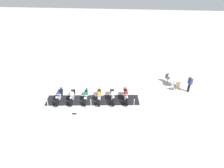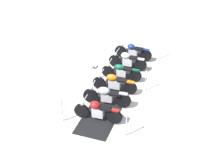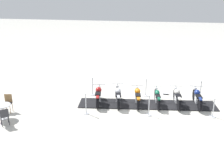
% 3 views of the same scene
% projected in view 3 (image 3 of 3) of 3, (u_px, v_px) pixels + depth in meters
% --- Properties ---
extents(ground_plane, '(80.00, 80.00, 0.00)m').
position_uv_depth(ground_plane, '(147.00, 105.00, 15.90)').
color(ground_plane, beige).
extents(display_platform, '(2.20, 7.86, 0.04)m').
position_uv_depth(display_platform, '(147.00, 104.00, 15.89)').
color(display_platform, black).
rests_on(display_platform, ground_plane).
extents(motorcycle_navy, '(2.14, 0.75, 0.97)m').
position_uv_depth(motorcycle_navy, '(197.00, 97.00, 15.59)').
color(motorcycle_navy, black).
rests_on(motorcycle_navy, display_platform).
extents(motorcycle_cream, '(2.07, 0.76, 0.95)m').
position_uv_depth(motorcycle_cream, '(177.00, 97.00, 15.66)').
color(motorcycle_cream, black).
rests_on(motorcycle_cream, display_platform).
extents(motorcycle_forest, '(2.06, 0.63, 0.91)m').
position_uv_depth(motorcycle_forest, '(157.00, 97.00, 15.74)').
color(motorcycle_forest, black).
rests_on(motorcycle_forest, display_platform).
extents(motorcycle_copper, '(2.16, 0.71, 0.91)m').
position_uv_depth(motorcycle_copper, '(137.00, 96.00, 15.80)').
color(motorcycle_copper, black).
rests_on(motorcycle_copper, display_platform).
extents(motorcycle_chrome, '(2.17, 0.72, 1.00)m').
position_uv_depth(motorcycle_chrome, '(118.00, 95.00, 15.85)').
color(motorcycle_chrome, black).
rests_on(motorcycle_chrome, display_platform).
extents(motorcycle_maroon, '(2.08, 0.74, 0.94)m').
position_uv_depth(motorcycle_maroon, '(99.00, 95.00, 15.91)').
color(motorcycle_maroon, black).
rests_on(motorcycle_maroon, display_platform).
extents(stanchion_left_mid, '(0.34, 0.34, 1.11)m').
position_uv_depth(stanchion_left_mid, '(149.00, 109.00, 14.49)').
color(stanchion_left_mid, silver).
rests_on(stanchion_left_mid, ground_plane).
extents(stanchion_left_rear, '(0.32, 0.32, 1.13)m').
position_uv_depth(stanchion_left_rear, '(86.00, 107.00, 14.66)').
color(stanchion_left_rear, silver).
rests_on(stanchion_left_rear, ground_plane).
extents(stanchion_right_mid, '(0.31, 0.31, 1.10)m').
position_uv_depth(stanchion_right_mid, '(146.00, 90.00, 17.07)').
color(stanchion_right_mid, silver).
rests_on(stanchion_right_mid, ground_plane).
extents(stanchion_left_front, '(0.34, 0.34, 1.04)m').
position_uv_depth(stanchion_left_front, '(213.00, 111.00, 14.31)').
color(stanchion_left_front, silver).
rests_on(stanchion_left_front, ground_plane).
extents(stanchion_right_rear, '(0.34, 0.34, 1.12)m').
position_uv_depth(stanchion_right_rear, '(93.00, 89.00, 17.26)').
color(stanchion_right_rear, silver).
rests_on(stanchion_right_rear, ground_plane).
extents(stanchion_right_front, '(0.31, 0.31, 1.03)m').
position_uv_depth(stanchion_right_front, '(200.00, 92.00, 16.89)').
color(stanchion_right_front, silver).
rests_on(stanchion_right_front, ground_plane).
extents(info_placard, '(0.25, 0.35, 0.20)m').
position_uv_depth(info_placard, '(166.00, 93.00, 17.41)').
color(info_placard, '#333338').
rests_on(info_placard, ground_plane).
extents(cafe_table, '(0.88, 0.88, 0.75)m').
position_uv_depth(cafe_table, '(2.00, 108.00, 14.05)').
color(cafe_table, '#B7B7BC').
rests_on(cafe_table, ground_plane).
extents(cafe_chair_near_table, '(0.46, 0.46, 0.97)m').
position_uv_depth(cafe_chair_near_table, '(8.00, 102.00, 14.83)').
color(cafe_chair_near_table, olive).
rests_on(cafe_chair_near_table, ground_plane).
extents(cafe_chair_across_table, '(0.56, 0.56, 0.89)m').
position_uv_depth(cafe_chair_across_table, '(4.00, 115.00, 13.38)').
color(cafe_chair_across_table, '#2D2D33').
rests_on(cafe_chair_across_table, ground_plane).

